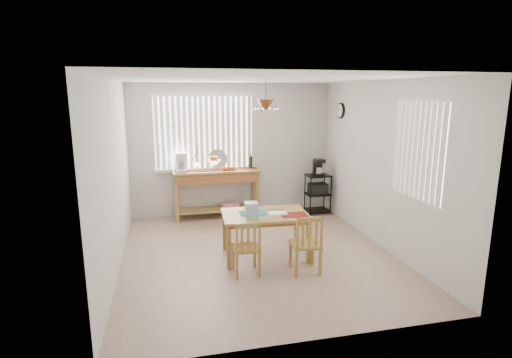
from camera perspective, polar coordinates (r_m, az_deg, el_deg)
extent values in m
cube|color=tan|center=(6.21, 0.23, -10.66)|extent=(4.00, 4.50, 0.01)
cube|color=beige|center=(8.06, -3.47, 4.27)|extent=(4.00, 0.10, 2.60)
cube|color=beige|center=(3.69, 8.39, -5.40)|extent=(4.00, 0.10, 2.60)
cube|color=beige|center=(5.73, -20.14, 0.30)|extent=(0.10, 4.50, 2.60)
cube|color=beige|center=(6.59, 17.88, 1.94)|extent=(0.10, 4.50, 2.60)
cube|color=white|center=(5.73, 0.26, 14.62)|extent=(4.00, 4.50, 0.10)
cube|color=white|center=(7.89, -7.41, 6.59)|extent=(1.90, 0.01, 1.40)
cube|color=white|center=(7.85, -13.97, 6.30)|extent=(0.07, 0.03, 1.40)
cube|color=white|center=(7.85, -13.20, 6.34)|extent=(0.07, 0.03, 1.40)
cube|color=white|center=(7.85, -12.42, 6.37)|extent=(0.07, 0.03, 1.40)
cube|color=white|center=(7.85, -11.65, 6.41)|extent=(0.07, 0.03, 1.40)
cube|color=white|center=(7.85, -10.87, 6.44)|extent=(0.07, 0.03, 1.40)
cube|color=white|center=(7.85, -10.10, 6.47)|extent=(0.07, 0.03, 1.40)
cube|color=white|center=(7.86, -9.33, 6.51)|extent=(0.07, 0.03, 1.40)
cube|color=white|center=(7.87, -8.56, 6.54)|extent=(0.07, 0.03, 1.40)
cube|color=white|center=(7.88, -7.78, 6.57)|extent=(0.07, 0.03, 1.40)
cube|color=white|center=(7.89, -7.02, 6.59)|extent=(0.07, 0.03, 1.40)
cube|color=white|center=(7.90, -6.25, 6.62)|extent=(0.07, 0.03, 1.40)
cube|color=white|center=(7.91, -5.49, 6.64)|extent=(0.07, 0.03, 1.40)
cube|color=white|center=(7.92, -4.72, 6.67)|extent=(0.07, 0.03, 1.40)
cube|color=white|center=(7.94, -3.96, 6.69)|extent=(0.07, 0.03, 1.40)
cube|color=white|center=(7.96, -3.21, 6.71)|extent=(0.07, 0.03, 1.40)
cube|color=white|center=(7.97, -2.46, 6.73)|extent=(0.07, 0.03, 1.40)
cube|color=white|center=(7.99, -1.71, 6.75)|extent=(0.07, 0.03, 1.40)
cube|color=white|center=(8.02, -0.96, 6.77)|extent=(0.07, 0.03, 1.40)
cube|color=white|center=(7.97, -7.25, 1.34)|extent=(1.98, 0.06, 0.06)
cube|color=white|center=(7.83, -7.54, 11.89)|extent=(1.98, 0.06, 0.06)
cube|color=white|center=(5.77, 22.16, 3.75)|extent=(0.01, 1.10, 1.30)
cube|color=white|center=(5.37, 25.06, 2.93)|extent=(0.03, 0.07, 1.30)
cube|color=white|center=(5.45, 24.36, 3.12)|extent=(0.03, 0.07, 1.30)
cube|color=white|center=(5.54, 23.68, 3.31)|extent=(0.03, 0.07, 1.30)
cube|color=white|center=(5.63, 23.02, 3.49)|extent=(0.03, 0.07, 1.30)
cube|color=white|center=(5.72, 22.39, 3.66)|extent=(0.03, 0.07, 1.30)
cube|color=white|center=(5.81, 21.77, 3.83)|extent=(0.03, 0.07, 1.30)
cube|color=white|center=(5.90, 21.17, 3.99)|extent=(0.03, 0.07, 1.30)
cube|color=white|center=(5.99, 20.59, 4.15)|extent=(0.03, 0.07, 1.30)
cube|color=white|center=(6.08, 20.02, 4.30)|extent=(0.03, 0.07, 1.30)
cube|color=white|center=(6.17, 19.47, 4.45)|extent=(0.03, 0.07, 1.30)
cylinder|color=black|center=(7.85, 11.98, 9.54)|extent=(0.04, 0.30, 0.30)
cylinder|color=white|center=(7.84, 11.82, 9.55)|extent=(0.01, 0.25, 0.25)
cylinder|color=#935928|center=(5.64, 1.38, 12.42)|extent=(0.01, 0.01, 0.34)
cone|color=#935928|center=(5.64, 1.37, 10.59)|extent=(0.24, 0.24, 0.14)
sphere|color=white|center=(5.68, 2.96, 9.99)|extent=(0.05, 0.05, 0.05)
sphere|color=white|center=(5.79, 1.81, 10.04)|extent=(0.05, 0.05, 0.05)
sphere|color=white|center=(5.76, 0.24, 10.03)|extent=(0.05, 0.05, 0.05)
sphere|color=white|center=(5.60, -0.24, 9.97)|extent=(0.05, 0.05, 0.05)
sphere|color=white|center=(5.49, 0.91, 9.92)|extent=(0.05, 0.05, 0.05)
sphere|color=white|center=(5.53, 2.55, 9.93)|extent=(0.05, 0.05, 0.05)
cube|color=#A28037|center=(7.77, -5.64, 1.13)|extent=(1.68, 0.47, 0.04)
cube|color=#9D5D33|center=(7.79, -5.62, 0.29)|extent=(1.62, 0.43, 0.17)
cube|color=#A28037|center=(7.66, -11.23, -3.52)|extent=(0.06, 0.06, 0.72)
cube|color=#A28037|center=(7.85, 0.33, -2.90)|extent=(0.06, 0.06, 0.72)
cube|color=#A28037|center=(8.02, -11.32, -2.83)|extent=(0.06, 0.06, 0.72)
cube|color=#A28037|center=(8.20, -0.25, -2.25)|extent=(0.06, 0.06, 0.72)
cube|color=#A28037|center=(7.95, -5.52, -4.30)|extent=(1.55, 0.41, 0.03)
cube|color=red|center=(7.97, -3.66, -3.72)|extent=(0.31, 0.23, 0.10)
cube|color=maroon|center=(7.76, -5.64, 1.30)|extent=(1.60, 0.26, 0.01)
cube|color=white|center=(7.71, -10.61, 1.24)|extent=(0.21, 0.25, 0.05)
cube|color=white|center=(7.77, -10.67, 2.31)|extent=(0.21, 0.08, 0.31)
cube|color=white|center=(7.64, -10.69, 3.46)|extent=(0.21, 0.23, 0.07)
cylinder|color=white|center=(7.66, -10.62, 1.89)|extent=(0.14, 0.14, 0.14)
cylinder|color=white|center=(7.73, -6.02, 1.61)|extent=(0.05, 0.05, 0.10)
cone|color=white|center=(7.71, -6.03, 2.34)|extent=(0.27, 0.27, 0.09)
sphere|color=red|center=(7.70, -5.66, 3.01)|extent=(0.08, 0.08, 0.08)
sphere|color=red|center=(7.75, -5.97, 3.06)|extent=(0.08, 0.08, 0.08)
sphere|color=red|center=(7.72, -6.39, 3.02)|extent=(0.08, 0.08, 0.08)
sphere|color=red|center=(7.66, -6.34, 2.95)|extent=(0.08, 0.08, 0.08)
sphere|color=red|center=(7.65, -5.88, 2.95)|extent=(0.08, 0.08, 0.08)
sphere|color=orange|center=(7.69, -4.48, 1.52)|extent=(0.08, 0.08, 0.08)
sphere|color=orange|center=(7.71, -3.87, 1.55)|extent=(0.08, 0.08, 0.08)
sphere|color=orange|center=(7.72, -3.25, 1.57)|extent=(0.08, 0.08, 0.08)
cylinder|color=silver|center=(7.93, -5.48, 2.90)|extent=(0.38, 0.09, 0.37)
cylinder|color=white|center=(7.77, -8.39, 1.76)|extent=(0.08, 0.08, 0.15)
cylinder|color=#4C3823|center=(7.72, -8.46, 4.02)|extent=(0.09, 0.04, 0.47)
cylinder|color=#4C3823|center=(7.71, -8.47, 4.22)|extent=(0.14, 0.06, 0.51)
cylinder|color=#4C3823|center=(7.72, -8.46, 3.83)|extent=(0.18, 0.08, 0.38)
cylinder|color=#4C3823|center=(7.71, -8.48, 4.41)|extent=(0.06, 0.03, 0.58)
cylinder|color=#4C3823|center=(7.72, -8.46, 3.75)|extent=(0.23, 0.10, 0.32)
cylinder|color=black|center=(7.91, -0.79, 2.42)|extent=(0.08, 0.08, 0.24)
cylinder|color=black|center=(7.88, -0.80, 3.59)|extent=(0.03, 0.03, 0.08)
cylinder|color=black|center=(7.98, 7.80, -2.51)|extent=(0.02, 0.02, 0.79)
cylinder|color=black|center=(8.14, 10.63, -2.32)|extent=(0.02, 0.02, 0.79)
cylinder|color=black|center=(8.29, 6.98, -1.94)|extent=(0.02, 0.02, 0.79)
cylinder|color=black|center=(8.44, 9.73, -1.76)|extent=(0.02, 0.02, 0.79)
cube|color=black|center=(8.13, 8.88, 0.49)|extent=(0.47, 0.37, 0.03)
cube|color=black|center=(8.21, 8.79, -2.12)|extent=(0.47, 0.37, 0.02)
cube|color=black|center=(8.30, 8.71, -4.40)|extent=(0.47, 0.37, 0.02)
cube|color=black|center=(8.19, 8.82, -1.35)|extent=(0.35, 0.28, 0.21)
cube|color=black|center=(8.10, 8.93, 0.72)|extent=(0.19, 0.22, 0.05)
cube|color=black|center=(8.15, 8.77, 1.63)|extent=(0.19, 0.07, 0.28)
cube|color=black|center=(8.05, 9.00, 2.61)|extent=(0.19, 0.21, 0.07)
cylinder|color=silver|center=(8.08, 8.98, 1.29)|extent=(0.12, 0.12, 0.12)
cube|color=#A28037|center=(5.90, 1.30, -5.11)|extent=(1.30, 0.88, 0.04)
cube|color=#9D5D33|center=(5.92, 1.29, -5.52)|extent=(1.20, 0.78, 0.05)
cube|color=#A28037|center=(5.63, -3.87, -9.94)|extent=(0.07, 0.07, 0.58)
cube|color=#A28037|center=(5.83, 7.52, -9.19)|extent=(0.07, 0.07, 0.58)
cube|color=#A28037|center=(6.27, -4.50, -7.57)|extent=(0.07, 0.07, 0.58)
cube|color=#A28037|center=(6.46, 5.73, -6.99)|extent=(0.07, 0.07, 0.58)
cube|color=#16787E|center=(5.91, -0.49, -4.88)|extent=(0.39, 0.29, 0.01)
cube|color=maroon|center=(5.86, 5.42, -5.09)|extent=(0.39, 0.29, 0.01)
cube|color=white|center=(5.89, 3.09, -4.87)|extent=(0.28, 0.23, 0.02)
cube|color=black|center=(6.00, 2.85, -4.53)|extent=(0.27, 0.04, 0.03)
cube|color=#89B9C8|center=(5.70, -0.66, -4.41)|extent=(0.19, 0.19, 0.21)
cube|color=#A28037|center=(5.46, -1.43, -9.82)|extent=(0.36, 0.36, 0.03)
cube|color=#A28037|center=(5.70, -0.19, -10.91)|extent=(0.03, 0.03, 0.34)
cube|color=#A28037|center=(5.65, -3.25, -11.15)|extent=(0.03, 0.03, 0.34)
cube|color=#A28037|center=(5.43, 0.50, -12.13)|extent=(0.03, 0.03, 0.34)
cube|color=#A28037|center=(5.37, -2.73, -12.40)|extent=(0.03, 0.03, 0.34)
cube|color=#A28037|center=(5.27, 0.52, -8.21)|extent=(0.03, 0.03, 0.39)
cube|color=#A28037|center=(5.21, -2.76, -8.45)|extent=(0.03, 0.03, 0.39)
cube|color=#A28037|center=(5.18, -1.11, -6.59)|extent=(0.32, 0.03, 0.05)
cube|color=#A28037|center=(5.26, -0.20, -8.46)|extent=(0.03, 0.02, 0.31)
cube|color=#A28037|center=(5.24, -1.11, -8.53)|extent=(0.03, 0.02, 0.31)
cube|color=#A28037|center=(5.23, -2.02, -8.59)|extent=(0.03, 0.02, 0.31)
cube|color=#A28037|center=(5.54, 7.06, -9.26)|extent=(0.40, 0.40, 0.04)
cube|color=#A28037|center=(5.81, 8.11, -10.43)|extent=(0.04, 0.04, 0.37)
cube|color=#A28037|center=(5.72, 4.93, -10.71)|extent=(0.04, 0.04, 0.37)
cube|color=#A28037|center=(5.52, 9.16, -11.69)|extent=(0.04, 0.04, 0.37)
cube|color=#A28037|center=(5.43, 5.81, -12.02)|extent=(0.04, 0.04, 0.37)
cube|color=#A28037|center=(5.35, 9.34, -7.50)|extent=(0.03, 0.03, 0.42)
cube|color=#A28037|center=(5.26, 5.94, -7.76)|extent=(0.03, 0.03, 0.42)
cube|color=#A28037|center=(5.25, 7.71, -5.77)|extent=(0.35, 0.05, 0.05)
cube|color=#A28037|center=(5.34, 8.59, -7.77)|extent=(0.04, 0.02, 0.33)
cube|color=#A28037|center=(5.31, 7.65, -7.85)|extent=(0.04, 0.02, 0.33)
cube|color=#A28037|center=(5.29, 6.70, -7.92)|extent=(0.04, 0.02, 0.33)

